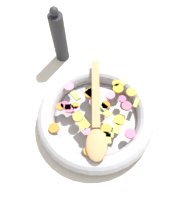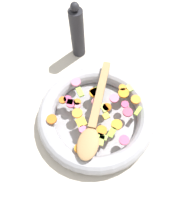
{
  "view_description": "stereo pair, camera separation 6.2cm",
  "coord_description": "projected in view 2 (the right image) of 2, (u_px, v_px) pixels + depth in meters",
  "views": [
    {
      "loc": [
        0.13,
        -0.24,
        0.6
      ],
      "look_at": [
        0.0,
        0.0,
        0.05
      ],
      "focal_mm": 35.0,
      "sensor_mm": 36.0,
      "label": 1
    },
    {
      "loc": [
        0.18,
        -0.21,
        0.6
      ],
      "look_at": [
        0.0,
        0.0,
        0.05
      ],
      "focal_mm": 35.0,
      "sensor_mm": 36.0,
      "label": 2
    }
  ],
  "objects": [
    {
      "name": "chopped_vegetables",
      "position": [
        98.0,
        111.0,
        0.61
      ],
      "size": [
        0.26,
        0.26,
        0.01
      ],
      "color": "orange",
      "rests_on": "skillet"
    },
    {
      "name": "ground_plane",
      "position": [
        96.0,
        119.0,
        0.66
      ],
      "size": [
        4.0,
        4.0,
        0.0
      ],
      "primitive_type": "plane",
      "color": "beige"
    },
    {
      "name": "skillet",
      "position": [
        96.0,
        116.0,
        0.64
      ],
      "size": [
        0.34,
        0.34,
        0.05
      ],
      "color": "gray",
      "rests_on": "ground_plane"
    },
    {
      "name": "wooden_spoon",
      "position": [
        94.0,
        117.0,
        0.59
      ],
      "size": [
        0.19,
        0.29,
        0.01
      ],
      "color": "#A87F51",
      "rests_on": "chopped_vegetables"
    },
    {
      "name": "pepper_mill",
      "position": [
        77.0,
        33.0,
        0.7
      ],
      "size": [
        0.04,
        0.04,
        0.2
      ],
      "color": "#232328",
      "rests_on": "ground_plane"
    }
  ]
}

